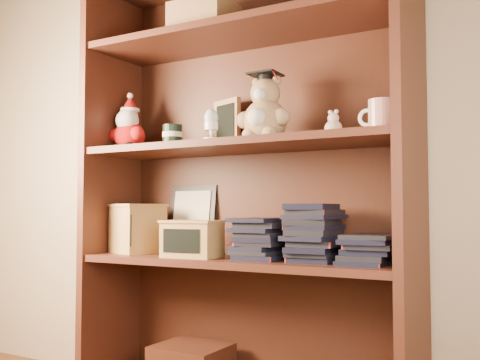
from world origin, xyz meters
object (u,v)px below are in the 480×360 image
(bookcase, at_px, (246,192))
(teacher_mug, at_px, (381,117))
(grad_teddy_bear, at_px, (264,114))
(treats_box, at_px, (138,228))

(bookcase, relative_size, teacher_mug, 13.65)
(grad_teddy_bear, relative_size, teacher_mug, 2.05)
(bookcase, relative_size, grad_teddy_bear, 6.64)
(bookcase, height_order, grad_teddy_bear, bookcase)
(treats_box, bearing_deg, grad_teddy_bear, -0.67)
(bookcase, bearing_deg, teacher_mug, -5.78)
(bookcase, bearing_deg, treats_box, -173.52)
(bookcase, xyz_separation_m, treats_box, (-0.45, -0.05, -0.13))
(bookcase, xyz_separation_m, teacher_mug, (0.50, -0.05, 0.22))
(teacher_mug, height_order, treats_box, teacher_mug)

